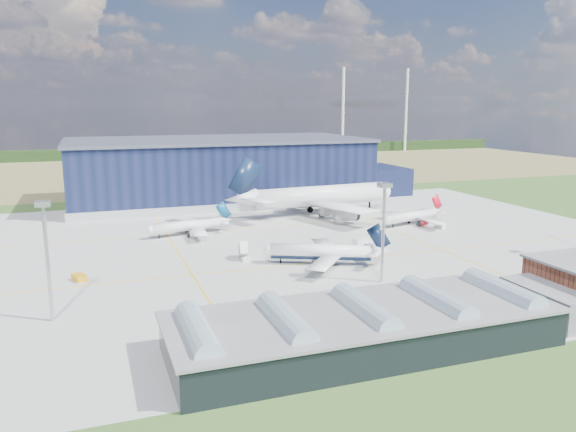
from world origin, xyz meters
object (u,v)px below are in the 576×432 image
at_px(hangar, 224,172).
at_px(airliner_regional, 187,221).
at_px(gse_tug_a, 79,278).
at_px(light_mast_west, 46,242).
at_px(car_a, 397,310).
at_px(airliner_red, 412,211).
at_px(gse_tug_b, 304,317).
at_px(gse_cart_a, 440,226).
at_px(gse_tug_c, 323,208).
at_px(airliner_widebody, 321,185).
at_px(gse_van_c, 494,289).
at_px(airliner_navy, 321,244).
at_px(car_b, 335,318).
at_px(gse_van_a, 363,243).
at_px(light_mast_center, 384,216).
at_px(airstair, 243,253).

relative_size(hangar, airliner_regional, 5.06).
bearing_deg(gse_tug_a, light_mast_west, -124.47).
height_order(hangar, car_a, hangar).
distance_m(airliner_red, airliner_regional, 75.05).
relative_size(gse_tug_b, gse_cart_a, 0.99).
height_order(gse_tug_c, car_a, gse_tug_c).
distance_m(airliner_widebody, gse_van_c, 95.42).
xyz_separation_m(airliner_navy, gse_cart_a, (53.69, 26.04, -4.66)).
relative_size(airliner_widebody, gse_cart_a, 20.61).
bearing_deg(hangar, light_mast_west, -116.71).
distance_m(airliner_regional, car_b, 81.39).
bearing_deg(gse_tug_a, gse_van_c, -49.57).
distance_m(gse_tug_b, car_b, 5.85).
relative_size(airliner_navy, gse_tug_c, 9.69).
relative_size(gse_van_a, gse_van_c, 1.15).
xyz_separation_m(hangar, gse_tug_c, (29.94, -37.34, -10.87)).
bearing_deg(car_b, gse_van_a, -29.18).
bearing_deg(light_mast_center, gse_cart_a, 43.66).
bearing_deg(gse_tug_b, hangar, 126.46).
xyz_separation_m(light_mast_center, gse_cart_a, (46.16, 44.04, -14.73)).
distance_m(hangar, light_mast_west, 139.77).
xyz_separation_m(gse_van_a, car_b, (-30.56, -48.29, -0.79)).
relative_size(light_mast_west, car_b, 7.11).
bearing_deg(gse_tug_c, light_mast_west, -114.73).
relative_size(airliner_navy, car_b, 10.16).
distance_m(airliner_red, gse_cart_a, 10.63).
bearing_deg(airliner_navy, gse_tug_c, -88.85).
xyz_separation_m(gse_tug_a, gse_tug_c, (88.16, 63.06, -0.04)).
bearing_deg(light_mast_west, car_a, -15.86).
bearing_deg(light_mast_center, gse_tug_c, 75.42).
bearing_deg(gse_tug_a, car_b, -66.73).
bearing_deg(light_mast_west, gse_tug_b, -19.69).
bearing_deg(airstair, airliner_widebody, 57.01).
relative_size(gse_van_a, gse_cart_a, 1.87).
xyz_separation_m(airliner_widebody, car_a, (-24.96, -96.93, -10.42)).
bearing_deg(gse_van_c, gse_tug_c, -5.53).
xyz_separation_m(airliner_navy, airliner_regional, (-26.56, 44.02, -0.69)).
bearing_deg(gse_van_c, gse_cart_a, -27.94).
xyz_separation_m(hangar, car_b, (-12.60, -142.80, -11.08)).
xyz_separation_m(airliner_red, airstair, (-65.05, -22.25, -2.97)).
relative_size(gse_tug_b, gse_van_c, 0.62).
bearing_deg(airliner_widebody, gse_tug_c, 58.33).
height_order(light_mast_center, gse_van_a, light_mast_center).
height_order(hangar, airliner_red, hangar).
height_order(airliner_widebody, gse_van_c, airliner_widebody).
bearing_deg(airliner_navy, car_b, 95.89).
relative_size(airliner_widebody, gse_van_a, 11.05).
relative_size(gse_tug_c, airstair, 0.66).
distance_m(airliner_red, gse_van_c, 71.53).
bearing_deg(car_b, airliner_regional, 13.29).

